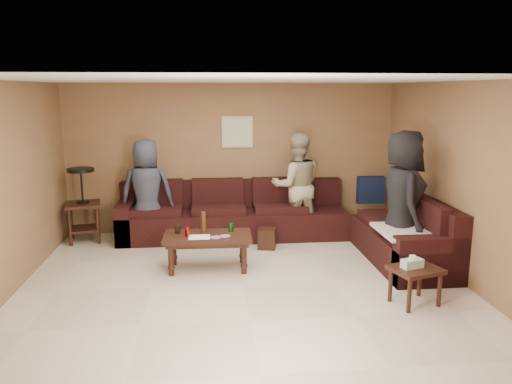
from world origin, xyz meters
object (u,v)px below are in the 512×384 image
coffee_table (207,240)px  person_middle (296,186)px  sectional_sofa (288,225)px  side_table_right (415,272)px  person_left (147,192)px  person_right (403,200)px  waste_bin (267,238)px  end_table_left (83,203)px

coffee_table → person_middle: 2.05m
sectional_sofa → side_table_right: (1.07, -2.31, 0.05)m
person_left → person_middle: (2.38, 0.09, 0.03)m
coffee_table → person_right: bearing=-2.9°
person_right → person_left: bearing=74.3°
waste_bin → person_left: bearing=165.7°
sectional_sofa → person_right: (1.39, -1.07, 0.61)m
person_right → sectional_sofa: bearing=58.5°
side_table_right → end_table_left: bearing=146.2°
coffee_table → person_middle: person_middle is taller
person_left → person_middle: person_middle is taller
sectional_sofa → end_table_left: end_table_left is taller
side_table_right → coffee_table: bearing=149.3°
person_left → person_right: (3.56, -1.42, 0.11)m
person_right → waste_bin: bearing=67.1°
end_table_left → person_middle: 3.43m
end_table_left → waste_bin: size_ratio=3.79×
end_table_left → waste_bin: (2.87, -0.67, -0.46)m
waste_bin → person_middle: (0.55, 0.55, 0.70)m
side_table_right → person_left: bearing=140.6°
end_table_left → person_middle: (3.42, -0.11, 0.24)m
person_left → person_middle: 2.39m
waste_bin → person_right: bearing=-28.9°
waste_bin → person_left: person_left is taller
person_right → side_table_right: bearing=171.5°
sectional_sofa → person_middle: size_ratio=2.70×
waste_bin → side_table_right: bearing=-57.3°
end_table_left → waste_bin: bearing=-13.1°
side_table_right → sectional_sofa: bearing=114.8°
sectional_sofa → coffee_table: bearing=-143.3°
waste_bin → coffee_table: bearing=-138.1°
end_table_left → person_left: bearing=-10.8°
waste_bin → person_middle: person_middle is taller
coffee_table → end_table_left: end_table_left is taller
sectional_sofa → person_right: person_right is taller
sectional_sofa → person_middle: person_middle is taller
side_table_right → person_left: (-3.24, 2.66, 0.45)m
side_table_right → person_right: bearing=75.5°
sectional_sofa → person_right: 1.85m
coffee_table → person_right: person_right is taller
side_table_right → waste_bin: (-1.41, 2.19, -0.22)m
side_table_right → waste_bin: size_ratio=2.01×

